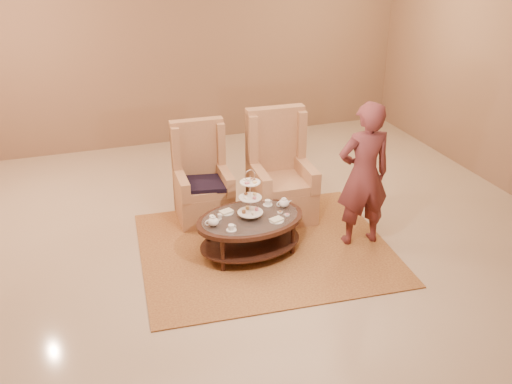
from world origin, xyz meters
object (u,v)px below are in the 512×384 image
object	(u,v)px
tea_table	(250,224)
armchair_left	(202,186)
armchair_right	(279,181)
person	(364,175)

from	to	relation	value
tea_table	armchair_left	size ratio (longest dim) A/B	1.08
armchair_left	armchair_right	xyz separation A→B (m)	(0.96, -0.28, 0.04)
tea_table	armchair_right	xyz separation A→B (m)	(0.66, 0.82, 0.08)
tea_table	armchair_right	size ratio (longest dim) A/B	0.97
armchair_right	armchair_left	bearing A→B (deg)	166.40
tea_table	person	xyz separation A→B (m)	(1.32, -0.17, 0.49)
armchair_left	person	bearing A→B (deg)	-36.08
tea_table	armchair_right	world-z (taller)	armchair_right
armchair_left	armchair_right	distance (m)	1.00
armchair_left	armchair_right	bearing A→B (deg)	-14.16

